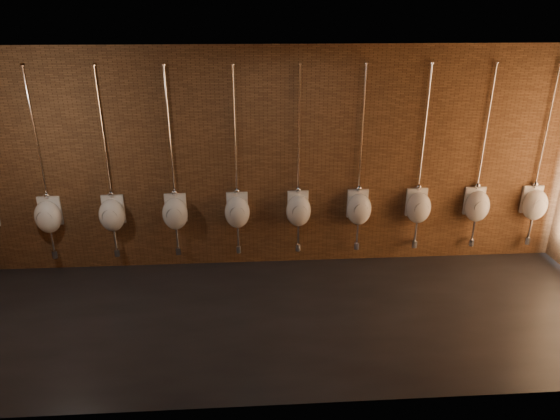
{
  "coord_description": "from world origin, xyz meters",
  "views": [
    {
      "loc": [
        -0.45,
        -5.32,
        3.67
      ],
      "look_at": [
        -0.05,
        0.9,
        1.1
      ],
      "focal_mm": 32.0,
      "sensor_mm": 36.0,
      "label": 1
    }
  ],
  "objects_px": {
    "urinal_7": "(418,206)",
    "urinal_9": "(535,204)",
    "urinal_3": "(175,212)",
    "urinal_4": "(237,211)",
    "urinal_2": "(112,214)",
    "urinal_5": "(298,209)",
    "urinal_1": "(48,216)",
    "urinal_6": "(359,208)",
    "urinal_8": "(477,205)"
  },
  "relations": [
    {
      "from": "urinal_3",
      "to": "urinal_8",
      "type": "height_order",
      "value": "same"
    },
    {
      "from": "urinal_2",
      "to": "urinal_4",
      "type": "height_order",
      "value": "same"
    },
    {
      "from": "urinal_2",
      "to": "urinal_5",
      "type": "xyz_separation_m",
      "value": [
        2.68,
        0.0,
        0.0
      ]
    },
    {
      "from": "urinal_1",
      "to": "urinal_3",
      "type": "distance_m",
      "value": 1.78
    },
    {
      "from": "urinal_2",
      "to": "urinal_7",
      "type": "distance_m",
      "value": 4.46
    },
    {
      "from": "urinal_7",
      "to": "urinal_2",
      "type": "bearing_deg",
      "value": 180.0
    },
    {
      "from": "urinal_4",
      "to": "urinal_9",
      "type": "height_order",
      "value": "same"
    },
    {
      "from": "urinal_1",
      "to": "urinal_5",
      "type": "xyz_separation_m",
      "value": [
        3.57,
        0.0,
        0.0
      ]
    },
    {
      "from": "urinal_4",
      "to": "urinal_5",
      "type": "height_order",
      "value": "same"
    },
    {
      "from": "urinal_8",
      "to": "urinal_5",
      "type": "bearing_deg",
      "value": 180.0
    },
    {
      "from": "urinal_3",
      "to": "urinal_8",
      "type": "relative_size",
      "value": 1.0
    },
    {
      "from": "urinal_6",
      "to": "urinal_8",
      "type": "xyz_separation_m",
      "value": [
        1.78,
        0.0,
        0.0
      ]
    },
    {
      "from": "urinal_3",
      "to": "urinal_7",
      "type": "relative_size",
      "value": 1.0
    },
    {
      "from": "urinal_5",
      "to": "urinal_6",
      "type": "bearing_deg",
      "value": 0.0
    },
    {
      "from": "urinal_2",
      "to": "urinal_4",
      "type": "relative_size",
      "value": 1.0
    },
    {
      "from": "urinal_4",
      "to": "urinal_6",
      "type": "relative_size",
      "value": 1.0
    },
    {
      "from": "urinal_1",
      "to": "urinal_6",
      "type": "relative_size",
      "value": 1.0
    },
    {
      "from": "urinal_3",
      "to": "urinal_5",
      "type": "height_order",
      "value": "same"
    },
    {
      "from": "urinal_1",
      "to": "urinal_5",
      "type": "relative_size",
      "value": 1.0
    },
    {
      "from": "urinal_4",
      "to": "urinal_1",
      "type": "bearing_deg",
      "value": 180.0
    },
    {
      "from": "urinal_6",
      "to": "urinal_1",
      "type": "bearing_deg",
      "value": 180.0
    },
    {
      "from": "urinal_2",
      "to": "urinal_5",
      "type": "distance_m",
      "value": 2.68
    },
    {
      "from": "urinal_2",
      "to": "urinal_7",
      "type": "bearing_deg",
      "value": 0.0
    },
    {
      "from": "urinal_5",
      "to": "urinal_8",
      "type": "relative_size",
      "value": 1.0
    },
    {
      "from": "urinal_2",
      "to": "urinal_5",
      "type": "bearing_deg",
      "value": 0.0
    },
    {
      "from": "urinal_7",
      "to": "urinal_8",
      "type": "bearing_deg",
      "value": 0.0
    },
    {
      "from": "urinal_5",
      "to": "urinal_9",
      "type": "bearing_deg",
      "value": 0.0
    },
    {
      "from": "urinal_4",
      "to": "urinal_5",
      "type": "xyz_separation_m",
      "value": [
        0.89,
        0.0,
        0.0
      ]
    },
    {
      "from": "urinal_7",
      "to": "urinal_9",
      "type": "bearing_deg",
      "value": 0.0
    },
    {
      "from": "urinal_7",
      "to": "urinal_9",
      "type": "height_order",
      "value": "same"
    },
    {
      "from": "urinal_1",
      "to": "urinal_3",
      "type": "height_order",
      "value": "same"
    },
    {
      "from": "urinal_8",
      "to": "urinal_9",
      "type": "bearing_deg",
      "value": 0.0
    },
    {
      "from": "urinal_2",
      "to": "urinal_3",
      "type": "bearing_deg",
      "value": 0.0
    },
    {
      "from": "urinal_6",
      "to": "urinal_7",
      "type": "bearing_deg",
      "value": 0.0
    },
    {
      "from": "urinal_4",
      "to": "urinal_8",
      "type": "xyz_separation_m",
      "value": [
        3.57,
        0.0,
        0.0
      ]
    },
    {
      "from": "urinal_1",
      "to": "urinal_9",
      "type": "bearing_deg",
      "value": 0.0
    },
    {
      "from": "urinal_1",
      "to": "urinal_7",
      "type": "xyz_separation_m",
      "value": [
        5.35,
        0.0,
        0.0
      ]
    },
    {
      "from": "urinal_3",
      "to": "urinal_4",
      "type": "distance_m",
      "value": 0.89
    },
    {
      "from": "urinal_4",
      "to": "urinal_6",
      "type": "distance_m",
      "value": 1.78
    },
    {
      "from": "urinal_5",
      "to": "urinal_6",
      "type": "relative_size",
      "value": 1.0
    },
    {
      "from": "urinal_3",
      "to": "urinal_4",
      "type": "bearing_deg",
      "value": 0.0
    },
    {
      "from": "urinal_1",
      "to": "urinal_9",
      "type": "relative_size",
      "value": 1.0
    },
    {
      "from": "urinal_2",
      "to": "urinal_8",
      "type": "bearing_deg",
      "value": 0.0
    },
    {
      "from": "urinal_1",
      "to": "urinal_4",
      "type": "relative_size",
      "value": 1.0
    },
    {
      "from": "urinal_7",
      "to": "urinal_9",
      "type": "xyz_separation_m",
      "value": [
        1.78,
        0.0,
        0.0
      ]
    },
    {
      "from": "urinal_7",
      "to": "urinal_8",
      "type": "distance_m",
      "value": 0.89
    },
    {
      "from": "urinal_2",
      "to": "urinal_6",
      "type": "relative_size",
      "value": 1.0
    },
    {
      "from": "urinal_9",
      "to": "urinal_7",
      "type": "bearing_deg",
      "value": 180.0
    },
    {
      "from": "urinal_1",
      "to": "urinal_8",
      "type": "xyz_separation_m",
      "value": [
        6.24,
        0.0,
        0.0
      ]
    },
    {
      "from": "urinal_3",
      "to": "urinal_9",
      "type": "height_order",
      "value": "same"
    }
  ]
}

